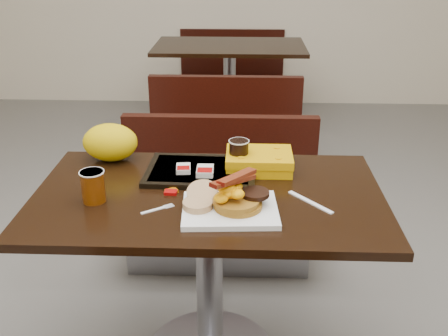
{
  "coord_description": "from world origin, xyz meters",
  "views": [
    {
      "loc": [
        0.12,
        -1.6,
        1.57
      ],
      "look_at": [
        0.05,
        0.05,
        0.82
      ],
      "focal_mm": 41.89,
      "sensor_mm": 36.0,
      "label": 1
    }
  ],
  "objects_px": {
    "coffee_cup_near": "(93,186)",
    "hashbrown_sleeve_left": "(183,169)",
    "table_far": "(229,90)",
    "clamshell": "(259,161)",
    "bench_near_n": "(218,199)",
    "paper_bag": "(110,142)",
    "bench_far_n": "(232,72)",
    "knife": "(310,202)",
    "tray": "(201,171)",
    "hashbrown_sleeve_right": "(205,171)",
    "fork": "(153,210)",
    "platter": "(230,210)",
    "coffee_cup_far": "(239,153)",
    "pancake_stack": "(238,203)",
    "table_near": "(210,282)",
    "bench_far_s": "(227,120)"
  },
  "relations": [
    {
      "from": "platter",
      "to": "clamshell",
      "type": "height_order",
      "value": "clamshell"
    },
    {
      "from": "fork",
      "to": "knife",
      "type": "height_order",
      "value": "knife"
    },
    {
      "from": "knife",
      "to": "coffee_cup_far",
      "type": "bearing_deg",
      "value": -176.81
    },
    {
      "from": "platter",
      "to": "pancake_stack",
      "type": "distance_m",
      "value": 0.04
    },
    {
      "from": "platter",
      "to": "hashbrown_sleeve_right",
      "type": "bearing_deg",
      "value": 107.88
    },
    {
      "from": "table_far",
      "to": "hashbrown_sleeve_right",
      "type": "xyz_separation_m",
      "value": [
        -0.02,
        -2.49,
        0.4
      ]
    },
    {
      "from": "pancake_stack",
      "to": "coffee_cup_far",
      "type": "relative_size",
      "value": 1.58
    },
    {
      "from": "platter",
      "to": "coffee_cup_far",
      "type": "bearing_deg",
      "value": 82.65
    },
    {
      "from": "fork",
      "to": "hashbrown_sleeve_left",
      "type": "height_order",
      "value": "hashbrown_sleeve_left"
    },
    {
      "from": "hashbrown_sleeve_left",
      "to": "clamshell",
      "type": "height_order",
      "value": "clamshell"
    },
    {
      "from": "hashbrown_sleeve_right",
      "to": "hashbrown_sleeve_left",
      "type": "bearing_deg",
      "value": 164.83
    },
    {
      "from": "bench_near_n",
      "to": "hashbrown_sleeve_right",
      "type": "xyz_separation_m",
      "value": [
        -0.02,
        -0.59,
        0.42
      ]
    },
    {
      "from": "coffee_cup_near",
      "to": "tray",
      "type": "height_order",
      "value": "coffee_cup_near"
    },
    {
      "from": "bench_near_n",
      "to": "fork",
      "type": "relative_size",
      "value": 8.81
    },
    {
      "from": "table_far",
      "to": "clamshell",
      "type": "xyz_separation_m",
      "value": [
        0.18,
        -2.4,
        0.41
      ]
    },
    {
      "from": "platter",
      "to": "table_far",
      "type": "bearing_deg",
      "value": 88.26
    },
    {
      "from": "table_far",
      "to": "bench_near_n",
      "type": "bearing_deg",
      "value": -90.0
    },
    {
      "from": "pancake_stack",
      "to": "clamshell",
      "type": "xyz_separation_m",
      "value": [
        0.07,
        0.33,
        -0.0
      ]
    },
    {
      "from": "bench_far_s",
      "to": "bench_far_n",
      "type": "xyz_separation_m",
      "value": [
        0.0,
        1.4,
        0.0
      ]
    },
    {
      "from": "table_far",
      "to": "bench_far_n",
      "type": "relative_size",
      "value": 1.2
    },
    {
      "from": "table_near",
      "to": "hashbrown_sleeve_left",
      "type": "bearing_deg",
      "value": 126.37
    },
    {
      "from": "hashbrown_sleeve_left",
      "to": "coffee_cup_far",
      "type": "bearing_deg",
      "value": 11.21
    },
    {
      "from": "platter",
      "to": "paper_bag",
      "type": "bearing_deg",
      "value": 136.11
    },
    {
      "from": "tray",
      "to": "hashbrown_sleeve_right",
      "type": "relative_size",
      "value": 4.93
    },
    {
      "from": "pancake_stack",
      "to": "hashbrown_sleeve_right",
      "type": "height_order",
      "value": "pancake_stack"
    },
    {
      "from": "bench_far_s",
      "to": "clamshell",
      "type": "height_order",
      "value": "clamshell"
    },
    {
      "from": "table_far",
      "to": "coffee_cup_far",
      "type": "xyz_separation_m",
      "value": [
        0.1,
        -2.4,
        0.44
      ]
    },
    {
      "from": "bench_near_n",
      "to": "paper_bag",
      "type": "distance_m",
      "value": 0.75
    },
    {
      "from": "platter",
      "to": "hashbrown_sleeve_left",
      "type": "distance_m",
      "value": 0.33
    },
    {
      "from": "coffee_cup_near",
      "to": "hashbrown_sleeve_right",
      "type": "relative_size",
      "value": 1.32
    },
    {
      "from": "table_far",
      "to": "pancake_stack",
      "type": "bearing_deg",
      "value": -87.83
    },
    {
      "from": "hashbrown_sleeve_right",
      "to": "coffee_cup_far",
      "type": "height_order",
      "value": "coffee_cup_far"
    },
    {
      "from": "knife",
      "to": "hashbrown_sleeve_right",
      "type": "xyz_separation_m",
      "value": [
        -0.36,
        0.17,
        0.03
      ]
    },
    {
      "from": "coffee_cup_near",
      "to": "paper_bag",
      "type": "distance_m",
      "value": 0.35
    },
    {
      "from": "paper_bag",
      "to": "tray",
      "type": "bearing_deg",
      "value": -17.64
    },
    {
      "from": "coffee_cup_far",
      "to": "bench_far_s",
      "type": "bearing_deg",
      "value": 93.42
    },
    {
      "from": "bench_far_n",
      "to": "knife",
      "type": "distance_m",
      "value": 3.4
    },
    {
      "from": "hashbrown_sleeve_right",
      "to": "pancake_stack",
      "type": "bearing_deg",
      "value": -64.15
    },
    {
      "from": "fork",
      "to": "knife",
      "type": "xyz_separation_m",
      "value": [
        0.51,
        0.07,
        0.0
      ]
    },
    {
      "from": "coffee_cup_near",
      "to": "fork",
      "type": "height_order",
      "value": "coffee_cup_near"
    },
    {
      "from": "bench_far_s",
      "to": "paper_bag",
      "type": "bearing_deg",
      "value": -103.76
    },
    {
      "from": "fork",
      "to": "hashbrown_sleeve_left",
      "type": "bearing_deg",
      "value": 41.79
    },
    {
      "from": "table_near",
      "to": "paper_bag",
      "type": "xyz_separation_m",
      "value": [
        -0.4,
        0.27,
        0.45
      ]
    },
    {
      "from": "pancake_stack",
      "to": "coffee_cup_near",
      "type": "distance_m",
      "value": 0.48
    },
    {
      "from": "clamshell",
      "to": "coffee_cup_far",
      "type": "bearing_deg",
      "value": -175.13
    },
    {
      "from": "bench_near_n",
      "to": "bench_far_s",
      "type": "relative_size",
      "value": 1.0
    },
    {
      "from": "coffee_cup_near",
      "to": "hashbrown_sleeve_left",
      "type": "relative_size",
      "value": 1.56
    },
    {
      "from": "bench_far_n",
      "to": "knife",
      "type": "relative_size",
      "value": 5.19
    },
    {
      "from": "table_near",
      "to": "coffee_cup_far",
      "type": "relative_size",
      "value": 12.22
    },
    {
      "from": "knife",
      "to": "hashbrown_sleeve_left",
      "type": "xyz_separation_m",
      "value": [
        -0.44,
        0.2,
        0.03
      ]
    }
  ]
}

